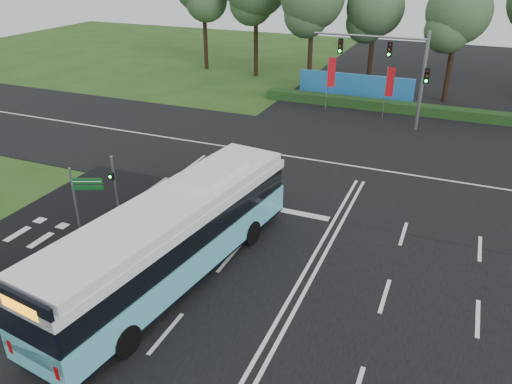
# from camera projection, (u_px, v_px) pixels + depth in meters

# --- Properties ---
(ground) EXTENTS (120.00, 120.00, 0.00)m
(ground) POSITION_uv_depth(u_px,v_px,m) (302.00, 277.00, 20.18)
(ground) COLOR #244918
(ground) RESTS_ON ground
(road_main) EXTENTS (20.00, 120.00, 0.04)m
(road_main) POSITION_uv_depth(u_px,v_px,m) (302.00, 277.00, 20.17)
(road_main) COLOR black
(road_main) RESTS_ON ground
(road_cross) EXTENTS (120.00, 14.00, 0.05)m
(road_cross) POSITION_uv_depth(u_px,v_px,m) (364.00, 168.00, 30.10)
(road_cross) COLOR black
(road_cross) RESTS_ON ground
(bike_path) EXTENTS (5.00, 18.00, 0.06)m
(bike_path) POSITION_uv_depth(u_px,v_px,m) (12.00, 249.00, 22.03)
(bike_path) COLOR black
(bike_path) RESTS_ON ground
(kerb_strip) EXTENTS (0.25, 18.00, 0.12)m
(kerb_strip) POSITION_uv_depth(u_px,v_px,m) (54.00, 260.00, 21.18)
(kerb_strip) COLOR gray
(kerb_strip) RESTS_ON ground
(city_bus) EXTENTS (4.46, 13.39, 3.77)m
(city_bus) POSITION_uv_depth(u_px,v_px,m) (173.00, 237.00, 19.30)
(city_bus) COLOR #58BACC
(city_bus) RESTS_ON ground
(pedestrian_signal) EXTENTS (0.28, 0.40, 3.07)m
(pedestrian_signal) POSITION_uv_depth(u_px,v_px,m) (114.00, 183.00, 24.29)
(pedestrian_signal) COLOR gray
(pedestrian_signal) RESTS_ON ground
(street_sign) EXTENTS (1.29, 0.60, 3.55)m
(street_sign) POSITION_uv_depth(u_px,v_px,m) (81.00, 195.00, 21.81)
(street_sign) COLOR gray
(street_sign) RESTS_ON ground
(banner_flag_left) EXTENTS (0.62, 0.21, 4.34)m
(banner_flag_left) POSITION_uv_depth(u_px,v_px,m) (330.00, 76.00, 39.69)
(banner_flag_left) COLOR gray
(banner_flag_left) RESTS_ON ground
(banner_flag_mid) EXTENTS (0.60, 0.07, 4.07)m
(banner_flag_mid) POSITION_uv_depth(u_px,v_px,m) (389.00, 85.00, 37.63)
(banner_flag_mid) COLOR gray
(banner_flag_mid) RESTS_ON ground
(traffic_light_gantry) EXTENTS (8.41, 0.28, 7.00)m
(traffic_light_gantry) POSITION_uv_depth(u_px,v_px,m) (398.00, 64.00, 35.02)
(traffic_light_gantry) COLOR gray
(traffic_light_gantry) RESTS_ON ground
(hedge) EXTENTS (22.00, 1.20, 0.80)m
(hedge) POSITION_uv_depth(u_px,v_px,m) (396.00, 107.00, 40.28)
(hedge) COLOR #143914
(hedge) RESTS_ON ground
(blue_hoarding) EXTENTS (10.00, 0.30, 2.20)m
(blue_hoarding) POSITION_uv_depth(u_px,v_px,m) (355.00, 87.00, 43.44)
(blue_hoarding) COLOR #2069B0
(blue_hoarding) RESTS_ON ground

